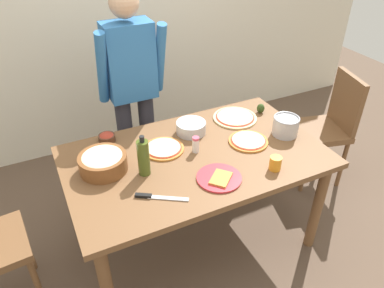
% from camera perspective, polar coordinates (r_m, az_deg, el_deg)
% --- Properties ---
extents(ground, '(8.00, 8.00, 0.00)m').
position_cam_1_polar(ground, '(2.82, 0.46, -14.24)').
color(ground, brown).
extents(wall_back, '(5.60, 0.10, 2.60)m').
position_cam_1_polar(wall_back, '(3.47, -11.95, 20.06)').
color(wall_back, silver).
rests_on(wall_back, ground).
extents(dining_table, '(1.60, 0.96, 0.76)m').
position_cam_1_polar(dining_table, '(2.36, 0.53, -3.44)').
color(dining_table, brown).
rests_on(dining_table, ground).
extents(person_cook, '(0.49, 0.25, 1.62)m').
position_cam_1_polar(person_cook, '(2.78, -9.18, 8.88)').
color(person_cook, '#2D2D38').
rests_on(person_cook, ground).
extents(chair_wooden_right, '(0.49, 0.49, 0.95)m').
position_cam_1_polar(chair_wooden_right, '(3.25, 20.33, 3.02)').
color(chair_wooden_right, brown).
rests_on(chair_wooden_right, ground).
extents(pizza_raw_on_board, '(0.31, 0.31, 0.02)m').
position_cam_1_polar(pizza_raw_on_board, '(2.69, 6.62, 4.08)').
color(pizza_raw_on_board, beige).
rests_on(pizza_raw_on_board, dining_table).
extents(pizza_cooked_on_tray, '(0.26, 0.26, 0.02)m').
position_cam_1_polar(pizza_cooked_on_tray, '(2.45, 8.64, 0.49)').
color(pizza_cooked_on_tray, '#C67A33').
rests_on(pizza_cooked_on_tray, dining_table).
extents(pizza_second_cooked, '(0.26, 0.26, 0.02)m').
position_cam_1_polar(pizza_second_cooked, '(2.35, -4.40, -0.67)').
color(pizza_second_cooked, '#C67A33').
rests_on(pizza_second_cooked, dining_table).
extents(plate_with_slice, '(0.26, 0.26, 0.02)m').
position_cam_1_polar(plate_with_slice, '(2.12, 4.22, -5.21)').
color(plate_with_slice, red).
rests_on(plate_with_slice, dining_table).
extents(popcorn_bowl, '(0.28, 0.28, 0.11)m').
position_cam_1_polar(popcorn_bowl, '(2.21, -13.54, -2.61)').
color(popcorn_bowl, brown).
rests_on(popcorn_bowl, dining_table).
extents(mixing_bowl_steel, '(0.20, 0.20, 0.08)m').
position_cam_1_polar(mixing_bowl_steel, '(2.50, -0.14, 2.56)').
color(mixing_bowl_steel, '#B7B7BC').
rests_on(mixing_bowl_steel, dining_table).
extents(small_sauce_bowl, '(0.11, 0.11, 0.06)m').
position_cam_1_polar(small_sauce_bowl, '(2.48, -12.95, 1.00)').
color(small_sauce_bowl, '#4C2D1E').
rests_on(small_sauce_bowl, dining_table).
extents(olive_oil_bottle, '(0.07, 0.07, 0.26)m').
position_cam_1_polar(olive_oil_bottle, '(2.11, -7.45, -2.06)').
color(olive_oil_bottle, '#47561E').
rests_on(olive_oil_bottle, dining_table).
extents(steel_pot, '(0.17, 0.17, 0.13)m').
position_cam_1_polar(steel_pot, '(2.55, 14.19, 2.74)').
color(steel_pot, '#B7B7BC').
rests_on(steel_pot, dining_table).
extents(cup_orange, '(0.07, 0.07, 0.08)m').
position_cam_1_polar(cup_orange, '(2.22, 12.68, -2.90)').
color(cup_orange, orange).
rests_on(cup_orange, dining_table).
extents(salt_shaker, '(0.04, 0.04, 0.11)m').
position_cam_1_polar(salt_shaker, '(2.31, 0.58, -0.07)').
color(salt_shaker, white).
rests_on(salt_shaker, dining_table).
extents(chef_knife, '(0.26, 0.17, 0.02)m').
position_cam_1_polar(chef_knife, '(2.01, -5.71, -8.08)').
color(chef_knife, silver).
rests_on(chef_knife, dining_table).
extents(avocado, '(0.06, 0.06, 0.07)m').
position_cam_1_polar(avocado, '(2.78, 10.50, 5.40)').
color(avocado, '#2D4219').
rests_on(avocado, dining_table).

